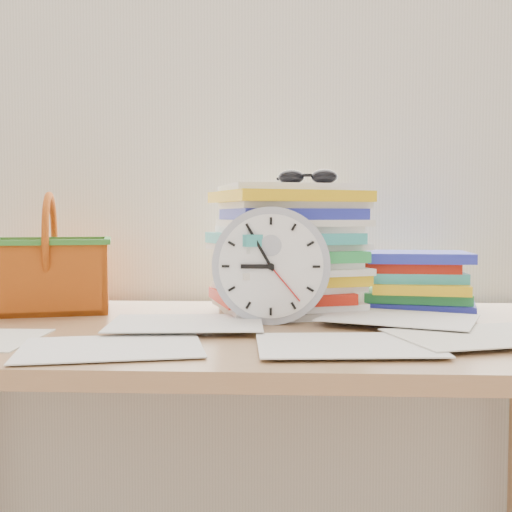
# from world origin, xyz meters

# --- Properties ---
(curtain) EXTENTS (2.40, 0.01, 2.50)m
(curtain) POSITION_xyz_m (0.00, 1.98, 1.30)
(curtain) COLOR white
(curtain) RESTS_ON room_shell
(desk) EXTENTS (1.40, 0.70, 0.75)m
(desk) POSITION_xyz_m (0.00, 1.60, 0.68)
(desk) COLOR #9E734A
(desk) RESTS_ON ground
(paper_stack) EXTENTS (0.38, 0.35, 0.27)m
(paper_stack) POSITION_xyz_m (0.11, 1.77, 0.88)
(paper_stack) COLOR white
(paper_stack) RESTS_ON desk
(clock) EXTENTS (0.22, 0.04, 0.22)m
(clock) POSITION_xyz_m (0.08, 1.64, 0.86)
(clock) COLOR #A5A9B8
(clock) RESTS_ON desk
(sunglasses) EXTENTS (0.15, 0.14, 0.03)m
(sunglasses) POSITION_xyz_m (0.16, 1.75, 1.04)
(sunglasses) COLOR black
(sunglasses) RESTS_ON paper_stack
(book_stack) EXTENTS (0.28, 0.22, 0.13)m
(book_stack) POSITION_xyz_m (0.39, 1.82, 0.81)
(book_stack) COLOR white
(book_stack) RESTS_ON desk
(basket) EXTENTS (0.29, 0.25, 0.25)m
(basket) POSITION_xyz_m (-0.40, 1.78, 0.88)
(basket) COLOR #C55713
(basket) RESTS_ON desk
(scattered_papers) EXTENTS (1.26, 0.42, 0.02)m
(scattered_papers) POSITION_xyz_m (0.00, 1.60, 0.76)
(scattered_papers) COLOR white
(scattered_papers) RESTS_ON desk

